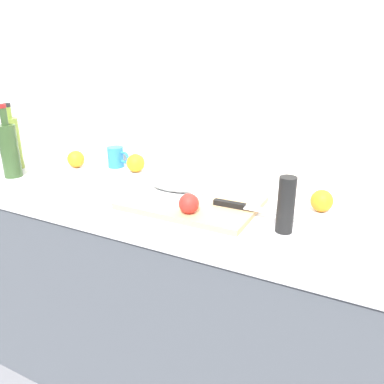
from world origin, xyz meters
TOP-DOWN VIEW (x-y plane):
  - ground_plane at (0.00, 0.00)m, footprint 12.00×12.00m
  - back_wall at (0.00, 0.33)m, footprint 3.20×0.05m
  - kitchen_counter at (0.00, 0.00)m, footprint 2.00×0.60m
  - cutting_board at (0.18, -0.03)m, footprint 0.46×0.31m
  - white_plate at (0.09, -0.01)m, footprint 0.23×0.23m
  - fish_fillet at (0.09, -0.01)m, footprint 0.17×0.07m
  - chef_knife at (0.37, -0.02)m, footprint 0.29×0.04m
  - tomato_0 at (0.22, -0.13)m, footprint 0.07×0.07m
  - olive_oil_bottle at (-0.74, -0.00)m, footprint 0.06×0.06m
  - wine_bottle at (-0.65, -0.09)m, footprint 0.07×0.07m
  - coffee_mug_0 at (0.74, -0.03)m, footprint 0.13×0.09m
  - coffee_mug_1 at (-0.34, 0.22)m, footprint 0.11×0.07m
  - coffee_mug_2 at (-0.51, -0.06)m, footprint 0.12×0.08m
  - orange_0 at (0.59, 0.13)m, footprint 0.08×0.08m
  - orange_1 at (-0.50, 0.13)m, footprint 0.08×0.08m
  - orange_2 at (-0.22, 0.20)m, footprint 0.08×0.08m
  - pepper_mill at (0.52, -0.08)m, footprint 0.05×0.05m

SIDE VIEW (x-z plane):
  - ground_plane at x=0.00m, z-range 0.00..0.00m
  - kitchen_counter at x=0.00m, z-range 0.00..0.90m
  - cutting_board at x=0.18m, z-range 0.90..0.92m
  - white_plate at x=0.09m, z-range 0.92..0.93m
  - chef_knife at x=0.37m, z-range 0.92..0.94m
  - orange_0 at x=0.59m, z-range 0.90..0.98m
  - orange_1 at x=-0.50m, z-range 0.90..0.98m
  - orange_2 at x=-0.22m, z-range 0.90..0.98m
  - coffee_mug_0 at x=0.74m, z-range 0.90..0.99m
  - coffee_mug_2 at x=-0.51m, z-range 0.90..0.99m
  - coffee_mug_1 at x=-0.34m, z-range 0.90..0.99m
  - fish_fillet at x=0.09m, z-range 0.94..0.97m
  - tomato_0 at x=0.22m, z-range 0.92..0.99m
  - pepper_mill at x=0.52m, z-range 0.90..1.07m
  - wine_bottle at x=-0.65m, z-range 0.87..1.17m
  - olive_oil_bottle at x=-0.74m, z-range 0.87..1.17m
  - back_wall at x=0.00m, z-range 0.00..2.50m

